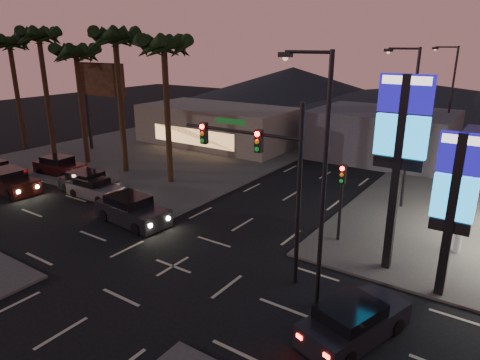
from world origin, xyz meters
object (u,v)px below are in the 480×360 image
Objects in this scene: car_lane_b_mid at (88,183)px; car_lane_b_rear at (60,166)px; suv_station at (353,322)px; pylon_sign_short at (455,192)px; car_lane_a_mid at (10,181)px; pylon_sign_tall at (401,136)px; traffic_signal_mast at (263,164)px; car_lane_b_front at (95,189)px; car_lane_a_front at (132,210)px.

car_lane_b_mid is 1.00× the size of car_lane_b_rear.
car_lane_b_mid reaches higher than car_lane_b_rear.
car_lane_b_mid reaches higher than suv_station.
car_lane_a_mid is at bearing -173.95° from pylon_sign_short.
pylon_sign_tall is 21.60m from car_lane_b_mid.
car_lane_b_mid is (-16.07, 2.59, -4.53)m from traffic_signal_mast.
car_lane_a_mid is 1.08× the size of car_lane_b_mid.
pylon_sign_tall reaches higher than suv_station.
suv_station is at bearing -13.16° from car_lane_b_rear.
car_lane_b_rear reaches higher than suv_station.
pylon_sign_tall is at bearing 3.95° from car_lane_b_front.
traffic_signal_mast is (-7.24, -2.51, 0.57)m from pylon_sign_short.
car_lane_a_mid reaches higher than car_lane_b_front.
car_lane_b_rear is at bearing 169.37° from traffic_signal_mast.
traffic_signal_mast is at bearing -143.48° from pylon_sign_tall.
traffic_signal_mast is at bearing -160.87° from pylon_sign_short.
suv_station is (14.62, -2.84, -0.06)m from car_lane_a_front.
traffic_signal_mast reaches higher than car_lane_b_mid.
traffic_signal_mast is 22.50m from car_lane_b_rear.
car_lane_a_front is at bearing -15.72° from car_lane_b_rear.
car_lane_a_mid is at bearing -178.71° from traffic_signal_mast.
car_lane_b_rear is at bearing 164.28° from car_lane_a_front.
traffic_signal_mast is at bearing 156.90° from suv_station.
pylon_sign_tall is 1.90× the size of suv_station.
car_lane_b_front is at bearing 171.72° from traffic_signal_mast.
pylon_sign_short is 23.64m from car_lane_b_mid.
pylon_sign_short reaches higher than suv_station.
car_lane_a_front is (-14.17, -2.89, -5.65)m from pylon_sign_tall.
pylon_sign_tall is 6.02m from traffic_signal_mast.
traffic_signal_mast is 1.71× the size of car_lane_b_rear.
car_lane_b_front is at bearing -179.09° from pylon_sign_short.
suv_station reaches higher than car_lane_b_front.
suv_station is (21.26, -4.80, -0.01)m from car_lane_b_mid.
traffic_signal_mast is 1.69× the size of suv_station.
pylon_sign_tall reaches higher than car_lane_b_rear.
car_lane_b_mid is at bearing 160.79° from car_lane_b_front.
car_lane_a_mid is 1.07× the size of suv_station.
car_lane_a_mid is 6.58m from car_lane_b_front.
pylon_sign_tall is 3.20m from pylon_sign_short.
car_lane_b_mid is at bearing 163.52° from car_lane_a_front.
suv_station is at bearing -3.83° from car_lane_a_mid.
traffic_signal_mast is 1.58× the size of car_lane_a_mid.
car_lane_a_front is 6.93m from car_lane_b_mid.
suv_station is at bearing -10.98° from car_lane_a_front.
pylon_sign_short reaches higher than car_lane_a_front.
car_lane_a_front is (-9.43, 0.62, -4.48)m from traffic_signal_mast.
pylon_sign_tall is 1.78× the size of car_lane_a_mid.
pylon_sign_short reaches higher than car_lane_b_rear.
pylon_sign_short is at bearing 66.56° from suv_station.
car_lane_b_rear is (-12.24, 3.45, -0.06)m from car_lane_a_front.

